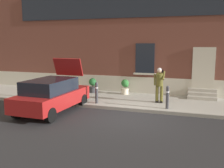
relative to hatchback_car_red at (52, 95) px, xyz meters
The scene contains 12 objects.
ground_plane 3.47m from the hatchback_car_red, ahead, with size 80.00×80.00×0.00m, color #232326.
sidewalk 4.63m from the hatchback_car_red, 42.63° to the left, with size 24.00×3.60×0.15m, color #99968E.
curb_edge 3.66m from the hatchback_car_red, 20.21° to the left, with size 24.00×0.12×0.15m, color gray.
building_facade 7.15m from the hatchback_car_red, 58.88° to the left, with size 24.00×1.52×7.50m.
entrance_stoop 7.83m from the hatchback_car_red, 35.38° to the left, with size 1.46×0.96×0.48m.
hatchback_car_red is the anchor object (origin of this frame).
bollard_near_person 5.14m from the hatchback_car_red, 18.70° to the left, with size 0.15×0.15×1.04m.
bollard_far_left 2.21m from the hatchback_car_red, 48.35° to the left, with size 0.15×0.15×1.04m.
person_on_phone 5.12m from the hatchback_car_red, 31.60° to the left, with size 0.51×0.51×1.74m.
planter_terracotta 4.66m from the hatchback_car_red, 111.93° to the left, with size 0.44×0.44×0.86m.
planter_charcoal 4.14m from the hatchback_car_red, 86.98° to the left, with size 0.44×0.44×0.86m.
planter_cream 4.80m from the hatchback_car_red, 63.02° to the left, with size 0.44×0.44×0.86m.
Camera 1 is at (2.77, -10.18, 3.08)m, focal length 41.60 mm.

